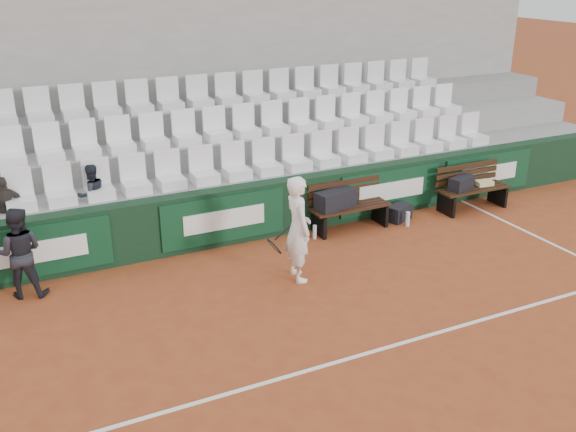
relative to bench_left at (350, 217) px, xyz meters
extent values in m
plane|color=#984422|center=(-2.16, -3.59, -0.23)|extent=(80.00, 80.00, 0.00)
cube|color=white|center=(-2.16, -3.59, -0.22)|extent=(18.00, 0.06, 0.01)
cube|color=black|center=(-2.16, 0.41, 0.28)|extent=(18.00, 0.30, 1.00)
cube|color=#0C381E|center=(-5.36, 0.24, 0.30)|extent=(2.20, 0.04, 0.82)
cube|color=#0C381E|center=(-2.36, 0.24, 0.30)|extent=(2.20, 0.04, 0.82)
cube|color=#0C381E|center=(1.04, 0.24, 0.30)|extent=(2.20, 0.04, 0.82)
cube|color=#0C381E|center=(3.44, 0.24, 0.30)|extent=(2.20, 0.04, 0.82)
cube|color=gray|center=(-2.16, 1.04, 0.28)|extent=(18.00, 0.95, 1.00)
cube|color=gray|center=(-2.16, 1.99, 0.50)|extent=(18.00, 0.95, 1.45)
cube|color=gray|center=(-2.16, 2.94, 0.72)|extent=(18.00, 0.95, 1.90)
cube|color=#959592|center=(-2.16, 3.56, 1.98)|extent=(18.00, 0.30, 4.40)
cube|color=white|center=(-2.16, 0.86, 1.09)|extent=(11.90, 0.44, 0.63)
cube|color=white|center=(-2.16, 1.81, 1.54)|extent=(11.90, 0.44, 0.63)
cube|color=silver|center=(-2.16, 2.76, 1.99)|extent=(11.90, 0.44, 0.63)
cube|color=#361B10|center=(0.00, 0.00, 0.00)|extent=(1.50, 0.56, 0.45)
cube|color=black|center=(2.72, -0.18, 0.00)|extent=(1.50, 0.56, 0.45)
cube|color=black|center=(-0.29, 0.04, 0.39)|extent=(0.82, 0.48, 0.33)
cube|color=black|center=(2.43, -0.14, 0.35)|extent=(0.60, 0.41, 0.25)
cube|color=beige|center=(3.00, -0.14, 0.27)|extent=(0.36, 0.28, 0.09)
cube|color=black|center=(1.07, -0.03, -0.08)|extent=(0.56, 0.45, 0.30)
cylinder|color=silver|center=(-0.79, -0.11, -0.10)|extent=(0.07, 0.07, 0.25)
cylinder|color=silver|center=(1.04, -0.35, -0.09)|extent=(0.08, 0.08, 0.28)
imported|color=white|center=(-1.74, -1.34, 0.61)|extent=(0.45, 0.64, 1.67)
torus|color=black|center=(-2.14, -1.34, 0.40)|extent=(0.19, 0.30, 0.26)
cylinder|color=black|center=(-2.01, -1.34, 0.58)|extent=(0.26, 0.03, 0.20)
imported|color=black|center=(-5.62, -0.09, 0.46)|extent=(0.79, 0.69, 1.38)
imported|color=#2E2924|center=(-5.67, 0.91, 1.27)|extent=(0.63, 0.39, 1.00)
imported|color=black|center=(-4.38, 0.91, 1.29)|extent=(0.58, 0.50, 1.02)
camera|label=1|loc=(-5.76, -9.34, 4.39)|focal=40.00mm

